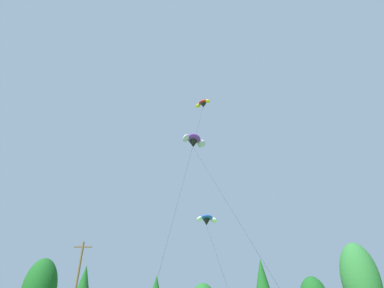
# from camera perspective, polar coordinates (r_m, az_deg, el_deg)

# --- Properties ---
(treeline_tree_h) EXTENTS (5.69, 5.69, 14.39)m
(treeline_tree_h) POSITION_cam_1_polar(r_m,az_deg,el_deg) (59.43, 28.27, -20.90)
(treeline_tree_h) COLOR #472D19
(treeline_tree_h) RESTS_ON ground_plane
(parafoil_kite_high_red_yellow) EXTENTS (5.36, 9.08, 24.06)m
(parafoil_kite_high_red_yellow) POSITION_cam_1_polar(r_m,az_deg,el_deg) (37.55, 2.00, 7.26)
(parafoil_kite_high_red_yellow) COLOR red
(parafoil_kite_mid_blue_white) EXTENTS (2.85, 12.91, 12.30)m
(parafoil_kite_mid_blue_white) POSITION_cam_1_polar(r_m,az_deg,el_deg) (36.83, 2.68, -13.55)
(parafoil_kite_mid_blue_white) COLOR blue
(parafoil_kite_far_purple) EXTENTS (7.55, 11.67, 19.63)m
(parafoil_kite_far_purple) POSITION_cam_1_polar(r_m,az_deg,el_deg) (35.38, 0.30, 0.53)
(parafoil_kite_far_purple) COLOR purple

